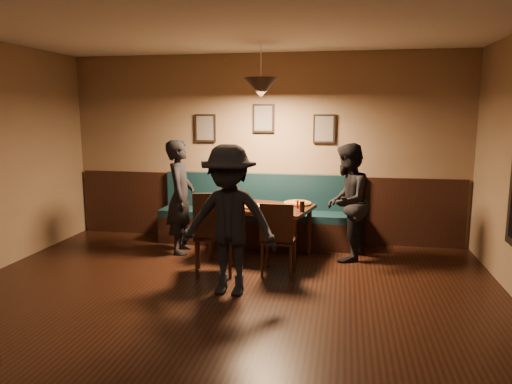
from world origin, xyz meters
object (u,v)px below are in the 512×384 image
at_px(diner_left, 180,197).
at_px(chair_near_left, 213,232).
at_px(chair_near_right, 279,238).
at_px(booth_bench, 260,211).
at_px(diner_right, 347,202).
at_px(soda_glass, 302,206).
at_px(tabasco_bottle, 298,204).
at_px(dining_table, 261,232).
at_px(diner_front, 229,221).

bearing_deg(diner_left, chair_near_left, -147.96).
bearing_deg(diner_left, chair_near_right, -122.81).
relative_size(booth_bench, diner_right, 1.94).
bearing_deg(chair_near_left, soda_glass, 12.10).
distance_m(booth_bench, tabasco_bottle, 0.99).
relative_size(booth_bench, tabasco_bottle, 23.95).
distance_m(booth_bench, chair_near_left, 1.46).
bearing_deg(booth_bench, diner_left, -148.10).
bearing_deg(diner_left, tabasco_bottle, -101.91).
bearing_deg(booth_bench, dining_table, -79.15).
bearing_deg(diner_front, chair_near_left, 123.25).
distance_m(chair_near_right, diner_right, 1.13).
bearing_deg(dining_table, diner_left, -169.24).
relative_size(booth_bench, chair_near_left, 2.92).
height_order(diner_right, tabasco_bottle, diner_right).
xyz_separation_m(chair_near_left, diner_left, (-0.69, 0.80, 0.27)).
xyz_separation_m(booth_bench, chair_near_left, (-0.32, -1.43, 0.01)).
relative_size(diner_left, diner_right, 1.02).
height_order(diner_right, diner_front, diner_front).
height_order(dining_table, soda_glass, soda_glass).
relative_size(dining_table, diner_left, 0.84).
relative_size(chair_near_left, soda_glass, 7.50).
relative_size(booth_bench, diner_left, 1.91).
height_order(chair_near_right, tabasco_bottle, chair_near_right).
bearing_deg(booth_bench, chair_near_right, -70.40).
bearing_deg(chair_near_right, dining_table, 119.42).
bearing_deg(diner_front, chair_near_right, 62.54).
bearing_deg(soda_glass, diner_front, -122.06).
height_order(diner_left, tabasco_bottle, diner_left).
distance_m(diner_left, soda_glass, 1.73).
distance_m(chair_near_left, diner_left, 1.09).
height_order(dining_table, diner_front, diner_front).
bearing_deg(dining_table, diner_front, -82.40).
bearing_deg(tabasco_bottle, booth_bench, 130.95).
bearing_deg(diner_right, chair_near_left, -46.59).
relative_size(diner_right, diner_front, 0.96).
xyz_separation_m(diner_front, soda_glass, (0.68, 1.09, -0.04)).
bearing_deg(booth_bench, tabasco_bottle, -49.05).
height_order(diner_left, diner_front, diner_front).
distance_m(diner_right, tabasco_bottle, 0.66).
height_order(chair_near_left, diner_front, diner_front).
height_order(chair_near_right, diner_front, diner_front).
height_order(dining_table, chair_near_left, chair_near_left).
bearing_deg(dining_table, chair_near_right, -50.25).
xyz_separation_m(diner_left, tabasco_bottle, (1.63, -0.09, -0.02)).
distance_m(diner_right, diner_front, 1.92).
distance_m(diner_left, diner_right, 2.26).
distance_m(diner_left, diner_front, 1.72).
xyz_separation_m(dining_table, chair_near_left, (-0.44, -0.78, 0.16)).
bearing_deg(diner_front, soda_glass, 61.24).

